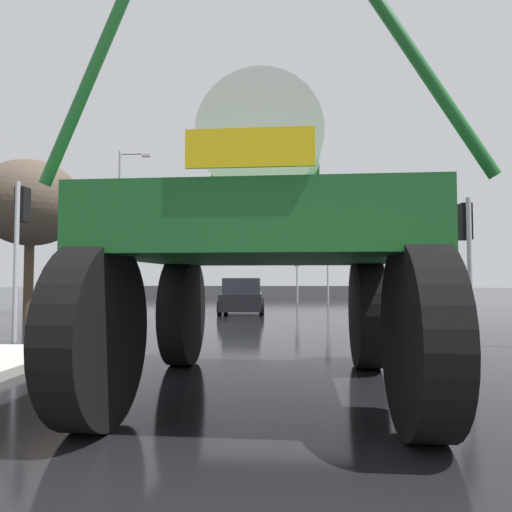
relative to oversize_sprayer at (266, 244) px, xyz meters
name	(u,v)px	position (x,y,z in m)	size (l,w,h in m)	color
ground_plane	(283,315)	(0.28, 13.04, -1.96)	(120.00, 120.00, 0.00)	black
oversize_sprayer	(266,244)	(0.00, 0.00, 0.00)	(4.43, 5.48, 4.55)	black
sedan_ahead	(242,297)	(-1.49, 14.01, -1.24)	(1.98, 4.15, 1.52)	black
traffic_signal_near_left	(21,225)	(-6.06, 4.59, 0.82)	(0.24, 0.54, 3.81)	#A8AAAF
traffic_signal_near_right	(466,238)	(4.43, 4.60, 0.46)	(0.24, 0.54, 3.32)	#A8AAAF
traffic_signal_far_left	(328,258)	(3.16, 23.69, 0.87)	(0.24, 0.55, 3.88)	#A8AAAF
traffic_signal_far_right	(297,265)	(1.22, 23.70, 0.39)	(0.24, 0.55, 3.23)	#A8AAAF
streetlight_far_left	(122,220)	(-8.85, 19.65, 2.88)	(1.85, 0.24, 8.78)	#A8AAAF
bare_tree_left	(30,203)	(-10.38, 12.77, 2.72)	(4.26, 4.26, 6.51)	#473828
roadside_barrier	(282,291)	(0.28, 32.55, -1.51)	(29.88, 0.24, 0.90)	#59595B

